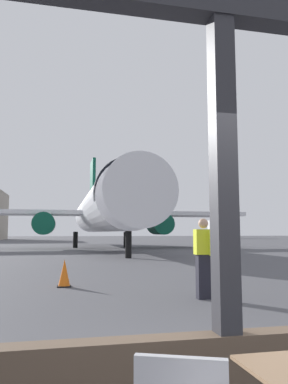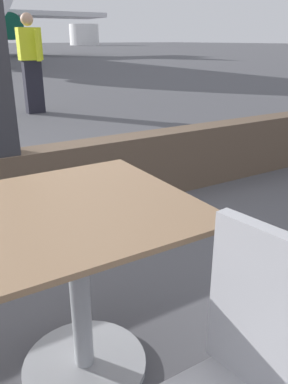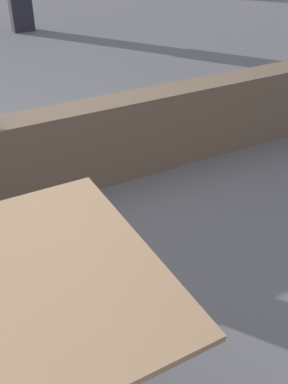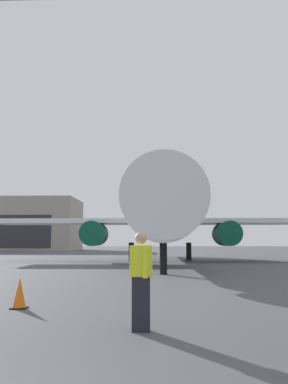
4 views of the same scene
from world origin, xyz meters
The scene contains 1 object.
dining_table centered at (-0.09, -1.54, 0.45)m, with size 0.83×0.83×0.75m.
Camera 3 is at (-0.17, -2.46, 1.59)m, focal length 41.10 mm.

